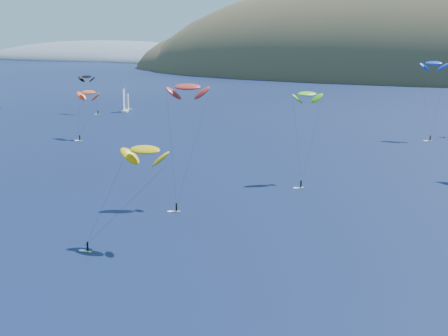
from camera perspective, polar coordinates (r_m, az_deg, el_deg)
name	(u,v)px	position (r m, az deg, el deg)	size (l,w,h in m)	color
headland	(121,61)	(929.25, -9.42, 9.60)	(460.00, 250.00, 60.00)	slate
sailboat	(126,110)	(291.70, -8.98, 5.29)	(10.08, 9.18, 12.03)	silver
kitesurfer_1	(88,93)	(218.53, -12.31, 6.76)	(9.51, 10.16, 18.12)	#E1FF1C
kitesurfer_2	(145,150)	(104.09, -7.26, 1.65)	(11.72, 10.08, 18.59)	#E1FF1C
kitesurfer_3	(307,94)	(150.81, 7.63, 6.70)	(7.82, 12.57, 23.07)	#E1FF1C
kitesurfer_4	(434,63)	(222.72, 18.63, 9.06)	(8.88, 8.60, 27.89)	#E1FF1C
kitesurfer_9	(188,87)	(128.89, -3.35, 7.40)	(9.27, 11.92, 26.76)	#E1FF1C
kitesurfer_12	(87,77)	(288.56, -12.45, 8.16)	(11.68, 4.58, 18.66)	#E1FF1C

